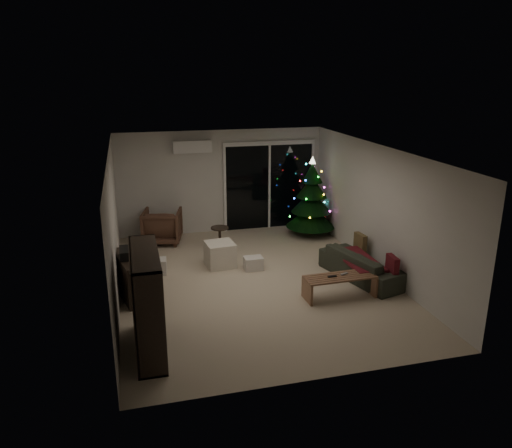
{
  "coord_description": "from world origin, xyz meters",
  "views": [
    {
      "loc": [
        -2.19,
        -8.48,
        3.88
      ],
      "look_at": [
        0.1,
        0.3,
        1.05
      ],
      "focal_mm": 35.0,
      "sensor_mm": 36.0,
      "label": 1
    }
  ],
  "objects_px": {
    "armchair": "(162,226)",
    "coffee_table": "(340,287)",
    "sofa": "(363,265)",
    "bookshelf": "(134,304)",
    "christmas_tree": "(311,197)",
    "media_cabinet": "(133,276)"
  },
  "relations": [
    {
      "from": "armchair",
      "to": "coffee_table",
      "type": "xyz_separation_m",
      "value": [
        2.8,
        -3.75,
        -0.19
      ]
    },
    {
      "from": "sofa",
      "to": "bookshelf",
      "type": "bearing_deg",
      "value": 95.25
    },
    {
      "from": "armchair",
      "to": "christmas_tree",
      "type": "distance_m",
      "value": 3.59
    },
    {
      "from": "bookshelf",
      "to": "sofa",
      "type": "bearing_deg",
      "value": 9.03
    },
    {
      "from": "bookshelf",
      "to": "sofa",
      "type": "xyz_separation_m",
      "value": [
        4.3,
        1.58,
        -0.48
      ]
    },
    {
      "from": "bookshelf",
      "to": "media_cabinet",
      "type": "bearing_deg",
      "value": 78.84
    },
    {
      "from": "media_cabinet",
      "to": "coffee_table",
      "type": "xyz_separation_m",
      "value": [
        3.53,
        -0.98,
        -0.17
      ]
    },
    {
      "from": "christmas_tree",
      "to": "armchair",
      "type": "bearing_deg",
      "value": 174.56
    },
    {
      "from": "coffee_table",
      "to": "christmas_tree",
      "type": "relative_size",
      "value": 0.66
    },
    {
      "from": "sofa",
      "to": "christmas_tree",
      "type": "height_order",
      "value": "christmas_tree"
    },
    {
      "from": "media_cabinet",
      "to": "sofa",
      "type": "xyz_separation_m",
      "value": [
        4.3,
        -0.31,
        -0.1
      ]
    },
    {
      "from": "armchair",
      "to": "sofa",
      "type": "distance_m",
      "value": 4.71
    },
    {
      "from": "media_cabinet",
      "to": "coffee_table",
      "type": "height_order",
      "value": "media_cabinet"
    },
    {
      "from": "coffee_table",
      "to": "media_cabinet",
      "type": "bearing_deg",
      "value": 163.15
    },
    {
      "from": "armchair",
      "to": "sofa",
      "type": "xyz_separation_m",
      "value": [
        3.57,
        -3.07,
        -0.12
      ]
    },
    {
      "from": "armchair",
      "to": "christmas_tree",
      "type": "bearing_deg",
      "value": -172.37
    },
    {
      "from": "christmas_tree",
      "to": "coffee_table",
      "type": "bearing_deg",
      "value": -102.11
    },
    {
      "from": "armchair",
      "to": "coffee_table",
      "type": "height_order",
      "value": "armchair"
    },
    {
      "from": "sofa",
      "to": "christmas_tree",
      "type": "xyz_separation_m",
      "value": [
        -0.04,
        2.74,
        0.69
      ]
    },
    {
      "from": "media_cabinet",
      "to": "coffee_table",
      "type": "bearing_deg",
      "value": -28.79
    },
    {
      "from": "media_cabinet",
      "to": "christmas_tree",
      "type": "height_order",
      "value": "christmas_tree"
    },
    {
      "from": "christmas_tree",
      "to": "sofa",
      "type": "bearing_deg",
      "value": -89.17
    }
  ]
}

